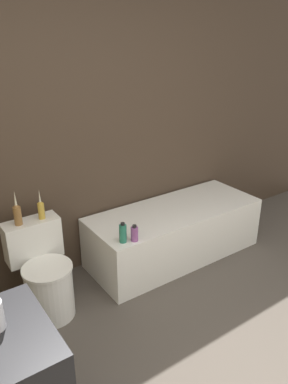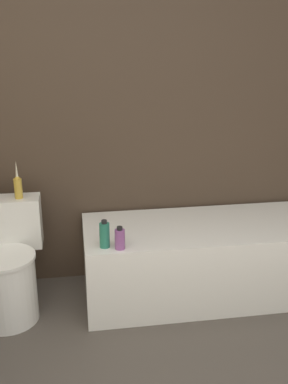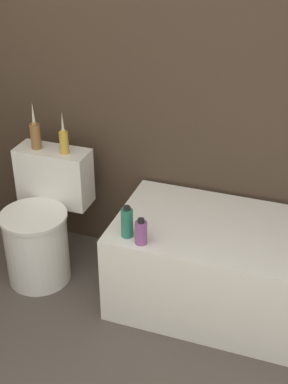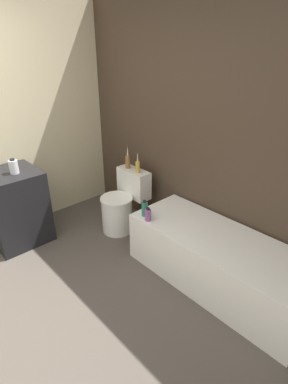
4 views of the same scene
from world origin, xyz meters
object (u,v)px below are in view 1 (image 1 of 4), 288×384
(bathtub, at_px, (174,232))
(vase_gold, at_px, (17,214))
(shampoo_bottle_tall, at_px, (123,233))
(vase_silver, at_px, (41,209))
(toilet, at_px, (44,275))
(shampoo_bottle_short, at_px, (134,234))

(bathtub, distance_m, vase_gold, 1.53)
(vase_gold, height_order, shampoo_bottle_tall, vase_gold)
(vase_silver, bearing_deg, shampoo_bottle_tall, -35.42)
(toilet, bearing_deg, bathtub, 1.82)
(shampoo_bottle_tall, bearing_deg, vase_gold, 152.03)
(bathtub, relative_size, shampoo_bottle_tall, 9.97)
(bathtub, height_order, vase_gold, vase_gold)
(vase_silver, xyz_separation_m, shampoo_bottle_short, (0.60, -0.40, -0.22))
(toilet, xyz_separation_m, shampoo_bottle_tall, (0.60, -0.19, 0.26))
(vase_silver, bearing_deg, bathtub, -5.93)
(toilet, relative_size, vase_silver, 2.92)
(shampoo_bottle_tall, bearing_deg, toilet, 162.25)
(toilet, bearing_deg, vase_silver, 62.16)
(bathtub, height_order, vase_silver, vase_silver)
(vase_gold, xyz_separation_m, shampoo_bottle_tall, (0.69, -0.37, -0.22))
(vase_silver, distance_m, shampoo_bottle_short, 0.75)
(vase_silver, xyz_separation_m, shampoo_bottle_tall, (0.51, -0.36, -0.21))
(vase_gold, relative_size, shampoo_bottle_short, 1.99)
(bathtub, bearing_deg, vase_silver, 174.07)
(bathtub, relative_size, toilet, 2.38)
(bathtub, xyz_separation_m, vase_gold, (-1.42, 0.13, 0.55))
(bathtub, bearing_deg, toilet, -178.18)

